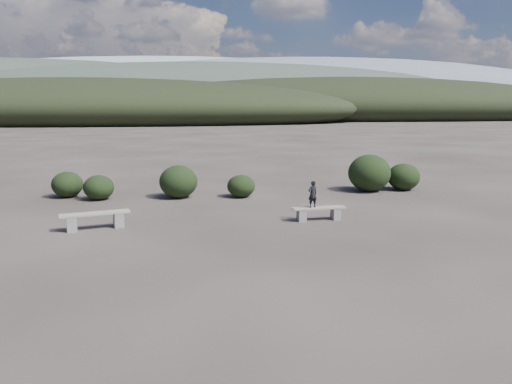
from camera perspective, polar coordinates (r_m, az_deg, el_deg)
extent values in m
plane|color=#2B2521|center=(11.57, 0.36, -8.41)|extent=(1200.00, 1200.00, 0.00)
cube|color=slate|center=(15.49, -20.34, -3.44)|extent=(0.38, 0.46, 0.45)
cube|color=slate|center=(15.60, -15.42, -3.08)|extent=(0.38, 0.46, 0.45)
cube|color=gray|center=(15.47, -17.92, -2.35)|extent=(2.04, 1.00, 0.06)
cube|color=slate|center=(15.84, 5.22, -2.67)|extent=(0.28, 0.36, 0.38)
cube|color=slate|center=(16.22, 9.09, -2.46)|extent=(0.28, 0.36, 0.38)
cube|color=gray|center=(15.97, 7.19, -1.81)|extent=(1.75, 0.56, 0.05)
imported|color=black|center=(15.82, 6.48, -0.25)|extent=(0.36, 0.29, 0.85)
ellipsoid|color=black|center=(20.22, -17.54, 0.50)|extent=(1.17, 1.17, 0.96)
ellipsoid|color=black|center=(19.90, -8.86, 1.18)|extent=(1.50, 1.50, 1.29)
ellipsoid|color=black|center=(19.82, -1.71, 0.68)|extent=(1.12, 1.12, 0.89)
ellipsoid|color=black|center=(21.68, 12.83, 2.14)|extent=(1.79, 1.79, 1.57)
ellipsoid|color=black|center=(22.39, 16.52, 1.68)|extent=(1.38, 1.38, 1.15)
ellipsoid|color=black|center=(21.16, -20.76, 0.81)|extent=(1.21, 1.21, 1.03)
ellipsoid|color=black|center=(103.69, -19.28, 8.92)|extent=(110.00, 40.00, 12.00)
ellipsoid|color=black|center=(126.21, 11.05, 9.59)|extent=(120.00, 44.00, 14.00)
ellipsoid|color=#313C31|center=(170.93, -5.46, 10.54)|extent=(190.00, 64.00, 24.00)
ellipsoid|color=#313C31|center=(247.44, -27.22, 9.73)|extent=(240.00, 80.00, 32.00)
ellipsoid|color=slate|center=(319.02, 7.27, 11.04)|extent=(340.00, 110.00, 44.00)
ellipsoid|color=#919AA4|center=(412.02, -9.96, 11.09)|extent=(460.00, 140.00, 56.00)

